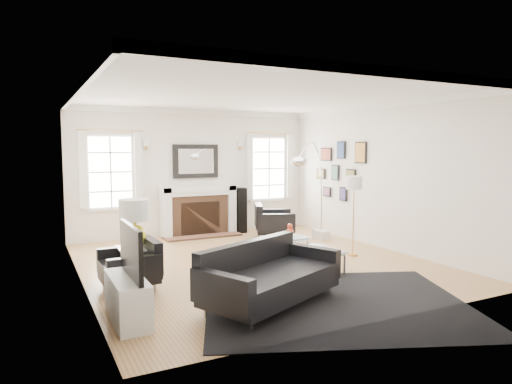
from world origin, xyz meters
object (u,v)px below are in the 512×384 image
armchair_right (272,222)px  arc_floor_lamp (311,188)px  gourd_lamp (135,220)px  armchair_left (133,267)px  coffee_table (312,252)px  fireplace (199,211)px  sofa (267,277)px

armchair_right → arc_floor_lamp: bearing=-77.1°
gourd_lamp → armchair_left: bearing=-110.5°
gourd_lamp → armchair_right: bearing=31.5°
coffee_table → fireplace: bearing=98.2°
sofa → coffee_table: 1.66m
armchair_right → gourd_lamp: bearing=-148.5°
fireplace → armchair_right: bearing=-36.9°
coffee_table → arc_floor_lamp: arc_floor_lamp is taller
sofa → armchair_right: size_ratio=1.84×
armchair_left → fireplace: bearing=57.0°
armchair_right → coffee_table: bearing=-106.1°
sofa → armchair_right: 4.27m
armchair_left → arc_floor_lamp: (3.72, 1.18, 0.85)m
coffee_table → gourd_lamp: gourd_lamp is taller
coffee_table → gourd_lamp: 2.73m
fireplace → coffee_table: size_ratio=2.13×
gourd_lamp → sofa: bearing=-52.5°
fireplace → coffee_table: bearing=-81.8°
fireplace → coffee_table: fireplace is taller
armchair_right → coffee_table: (-0.78, -2.72, -0.01)m
sofa → arc_floor_lamp: bearing=47.6°
armchair_right → gourd_lamp: size_ratio=1.66×
armchair_left → gourd_lamp: gourd_lamp is taller
gourd_lamp → arc_floor_lamp: 3.76m
sofa → armchair_right: bearing=60.4°
fireplace → armchair_left: fireplace is taller
fireplace → sofa: (-0.79, -4.70, -0.20)m
armchair_right → sofa: bearing=-119.6°
armchair_left → sofa: bearing=-46.1°
fireplace → gourd_lamp: bearing=-123.9°
fireplace → armchair_right: fireplace is taller
armchair_right → coffee_table: 2.83m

